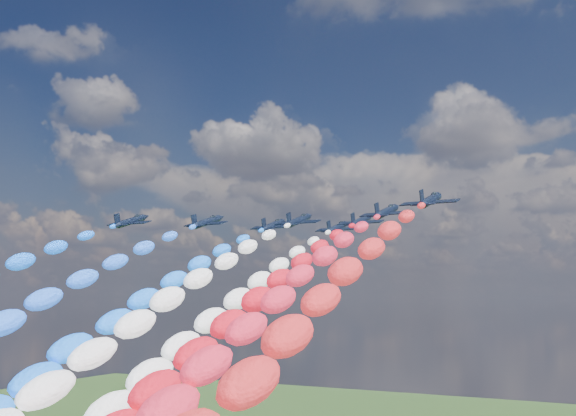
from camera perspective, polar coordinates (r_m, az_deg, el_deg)
The scene contains 14 objects.
jet_0 at distance 152.27m, azimuth -13.03°, elevation -1.09°, with size 9.85×13.20×2.91m, color black, non-canonical shape.
jet_1 at distance 150.89m, azimuth -6.80°, elevation -1.17°, with size 9.85×13.20×2.91m, color black, non-canonical shape.
jet_2 at distance 156.79m, azimuth -1.25°, elevation -1.46°, with size 9.85×13.20×2.91m, color black, non-canonical shape.
trail_2 at distance 110.50m, azimuth -15.94°, elevation -11.58°, with size 5.88×107.78×52.53m, color #186AF8, non-canonical shape.
jet_3 at distance 146.83m, azimuth 0.92°, elevation -1.05°, with size 9.85×13.20×2.91m, color black, non-canonical shape.
trail_3 at distance 99.39m, azimuth -14.27°, elevation -12.12°, with size 5.88×107.78×52.53m, color white, non-canonical shape.
jet_4 at distance 162.13m, azimuth 4.15°, elevation -1.64°, with size 9.85×13.20×2.91m, color black, non-canonical shape.
trail_4 at distance 112.34m, azimuth -7.63°, elevation -11.73°, with size 5.88×107.78×52.53m, color white, non-canonical shape.
jet_5 at distance 147.83m, azimuth 6.17°, elevation -1.05°, with size 9.85×13.20×2.91m, color black, non-canonical shape.
trail_5 at distance 97.19m, azimuth -6.32°, elevation -12.41°, with size 5.88×107.78×52.53m, color red, non-canonical shape.
jet_6 at distance 133.07m, azimuth 8.26°, elevation -0.30°, with size 9.85×13.20×2.91m, color black, non-canonical shape.
trail_6 at distance 81.62m, azimuth -5.21°, elevation -13.38°, with size 5.88×107.78×52.53m, color red, non-canonical shape.
jet_7 at distance 118.73m, azimuth 11.84°, elevation 0.65°, with size 9.85×13.20×2.91m, color black, non-canonical shape.
trail_7 at distance 65.81m, azimuth -1.77°, elevation -14.83°, with size 5.88×107.78×52.53m, color red, non-canonical shape.
Camera 1 is at (65.68, -120.22, 73.14)m, focal length 42.45 mm.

